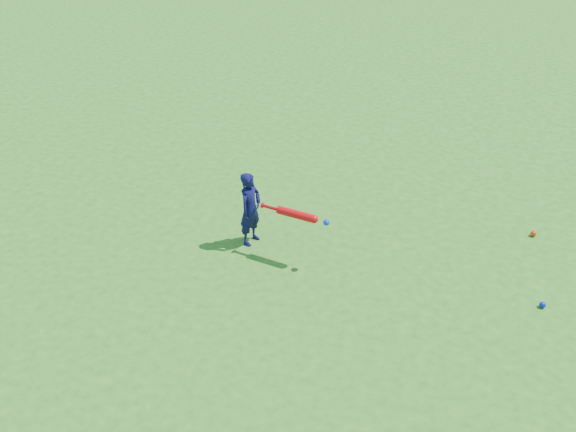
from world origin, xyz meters
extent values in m
plane|color=#2C731B|center=(0.00, 0.00, 0.00)|extent=(80.00, 80.00, 0.00)
imported|color=#0E0D40|center=(-0.15, 0.11, 0.47)|extent=(0.32, 0.40, 0.94)
sphere|color=red|center=(3.22, 0.99, 0.04)|extent=(0.07, 0.07, 0.07)
sphere|color=#0B1CC3|center=(3.19, -0.40, 0.03)|extent=(0.07, 0.07, 0.07)
cylinder|color=red|center=(0.03, 0.01, 0.60)|extent=(0.03, 0.07, 0.06)
cylinder|color=red|center=(0.13, -0.02, 0.60)|extent=(0.22, 0.09, 0.04)
cylinder|color=red|center=(0.45, -0.10, 0.60)|extent=(0.46, 0.20, 0.10)
sphere|color=red|center=(0.67, -0.15, 0.60)|extent=(0.10, 0.10, 0.10)
sphere|color=blue|center=(0.81, -0.19, 0.60)|extent=(0.08, 0.08, 0.08)
camera|label=1|loc=(1.72, -6.10, 4.44)|focal=40.00mm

